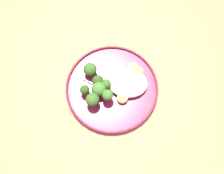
# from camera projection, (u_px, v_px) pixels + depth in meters

# --- Properties ---
(ground) EXTENTS (6.00, 6.00, 0.00)m
(ground) POSITION_uv_depth(u_px,v_px,m) (110.00, 136.00, 1.50)
(ground) COLOR #47423D
(wooden_dining_table) EXTENTS (1.40, 1.00, 0.74)m
(wooden_dining_table) POSITION_uv_depth(u_px,v_px,m) (108.00, 109.00, 0.88)
(wooden_dining_table) COLOR #9E754C
(wooden_dining_table) RESTS_ON ground
(dinner_plate) EXTENTS (0.29, 0.29, 0.02)m
(dinner_plate) POSITION_uv_depth(u_px,v_px,m) (112.00, 88.00, 0.81)
(dinner_plate) COLOR maroon
(dinner_plate) RESTS_ON wooden_dining_table
(noodle_bed) EXTENTS (0.13, 0.10, 0.03)m
(noodle_bed) POSITION_uv_depth(u_px,v_px,m) (127.00, 83.00, 0.80)
(noodle_bed) COLOR beige
(noodle_bed) RESTS_ON dinner_plate
(seared_scallop_on_noodles) EXTENTS (0.03, 0.03, 0.01)m
(seared_scallop_on_noodles) POSITION_uv_depth(u_px,v_px,m) (122.00, 98.00, 0.79)
(seared_scallop_on_noodles) COLOR #DBB77A
(seared_scallop_on_noodles) RESTS_ON dinner_plate
(seared_scallop_left_edge) EXTENTS (0.03, 0.03, 0.02)m
(seared_scallop_left_edge) POSITION_uv_depth(u_px,v_px,m) (122.00, 84.00, 0.80)
(seared_scallop_left_edge) COLOR #E5C689
(seared_scallop_left_edge) RESTS_ON dinner_plate
(seared_scallop_large_seared) EXTENTS (0.03, 0.03, 0.02)m
(seared_scallop_large_seared) POSITION_uv_depth(u_px,v_px,m) (138.00, 72.00, 0.81)
(seared_scallop_large_seared) COLOR #DBB77A
(seared_scallop_large_seared) RESTS_ON dinner_plate
(seared_scallop_front_small) EXTENTS (0.02, 0.02, 0.01)m
(seared_scallop_front_small) POSITION_uv_depth(u_px,v_px,m) (115.00, 76.00, 0.81)
(seared_scallop_front_small) COLOR #E5C689
(seared_scallop_front_small) RESTS_ON dinner_plate
(seared_scallop_half_hidden) EXTENTS (0.03, 0.03, 0.02)m
(seared_scallop_half_hidden) POSITION_uv_depth(u_px,v_px,m) (139.00, 81.00, 0.80)
(seared_scallop_half_hidden) COLOR #E5C689
(seared_scallop_half_hidden) RESTS_ON dinner_plate
(seared_scallop_tiny_bay) EXTENTS (0.03, 0.03, 0.02)m
(seared_scallop_tiny_bay) POSITION_uv_depth(u_px,v_px,m) (133.00, 67.00, 0.82)
(seared_scallop_tiny_bay) COLOR beige
(seared_scallop_tiny_bay) RESTS_ON dinner_plate
(broccoli_floret_split_head) EXTENTS (0.03, 0.03, 0.04)m
(broccoli_floret_split_head) POSITION_uv_depth(u_px,v_px,m) (85.00, 90.00, 0.78)
(broccoli_floret_split_head) COLOR #7A994C
(broccoli_floret_split_head) RESTS_ON dinner_plate
(broccoli_floret_near_rim) EXTENTS (0.03, 0.03, 0.06)m
(broccoli_floret_near_rim) POSITION_uv_depth(u_px,v_px,m) (108.00, 95.00, 0.76)
(broccoli_floret_near_rim) COLOR #89A356
(broccoli_floret_near_rim) RESTS_ON dinner_plate
(broccoli_floret_left_leaning) EXTENTS (0.04, 0.04, 0.05)m
(broccoli_floret_left_leaning) POSITION_uv_depth(u_px,v_px,m) (90.00, 70.00, 0.79)
(broccoli_floret_left_leaning) COLOR #7A994C
(broccoli_floret_left_leaning) RESTS_ON dinner_plate
(broccoli_floret_small_sprig) EXTENTS (0.03, 0.03, 0.05)m
(broccoli_floret_small_sprig) POSITION_uv_depth(u_px,v_px,m) (98.00, 81.00, 0.79)
(broccoli_floret_small_sprig) COLOR #7A994C
(broccoli_floret_small_sprig) RESTS_ON dinner_plate
(broccoli_floret_beside_noodles) EXTENTS (0.04, 0.04, 0.06)m
(broccoli_floret_beside_noodles) POSITION_uv_depth(u_px,v_px,m) (92.00, 100.00, 0.76)
(broccoli_floret_beside_noodles) COLOR #89A356
(broccoli_floret_beside_noodles) RESTS_ON dinner_plate
(broccoli_floret_right_tilted) EXTENTS (0.04, 0.04, 0.05)m
(broccoli_floret_right_tilted) POSITION_uv_depth(u_px,v_px,m) (99.00, 89.00, 0.77)
(broccoli_floret_right_tilted) COLOR #89A356
(broccoli_floret_right_tilted) RESTS_ON dinner_plate
(broccoli_floret_front_edge) EXTENTS (0.03, 0.03, 0.05)m
(broccoli_floret_front_edge) POSITION_uv_depth(u_px,v_px,m) (106.00, 84.00, 0.78)
(broccoli_floret_front_edge) COLOR #7A994C
(broccoli_floret_front_edge) RESTS_ON dinner_plate
(onion_sliver_long_sliver) EXTENTS (0.03, 0.04, 0.00)m
(onion_sliver_long_sliver) POSITION_uv_depth(u_px,v_px,m) (90.00, 92.00, 0.80)
(onion_sliver_long_sliver) COLOR silver
(onion_sliver_long_sliver) RESTS_ON dinner_plate
(onion_sliver_pale_crescent) EXTENTS (0.01, 0.04, 0.00)m
(onion_sliver_pale_crescent) POSITION_uv_depth(u_px,v_px,m) (107.00, 93.00, 0.80)
(onion_sliver_pale_crescent) COLOR silver
(onion_sliver_pale_crescent) RESTS_ON dinner_plate
(onion_sliver_short_strip) EXTENTS (0.05, 0.02, 0.00)m
(onion_sliver_short_strip) POSITION_uv_depth(u_px,v_px,m) (90.00, 82.00, 0.81)
(onion_sliver_short_strip) COLOR silver
(onion_sliver_short_strip) RESTS_ON dinner_plate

